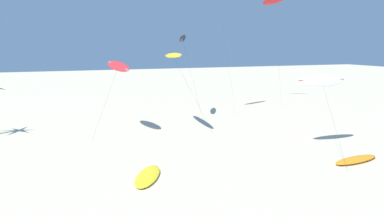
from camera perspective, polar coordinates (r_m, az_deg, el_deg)
The scene contains 7 objects.
flying_kite_0 at distance 38.30m, azimuth 21.89°, elevation 4.55°, with size 6.35×8.62×7.82m.
flying_kite_1 at distance 49.83m, azimuth -1.67°, elevation 12.24°, with size 2.92×7.47×12.88m.
flying_kite_2 at distance 70.02m, azimuth 14.38°, elevation 17.97°, with size 5.55×10.51×21.18m.
flying_kite_3 at distance 42.57m, azimuth -3.40°, elevation 9.26°, with size 4.64×8.85×10.16m.
flying_kite_5 at distance 42.25m, azimuth -12.91°, elevation 7.23°, with size 5.33×6.54×9.28m.
grounded_kite_0 at distance 34.86m, azimuth 26.94°, elevation -8.11°, with size 5.57×2.09×0.37m.
grounded_kite_1 at distance 27.81m, azimuth -7.81°, elevation -11.78°, with size 3.74×5.21×0.29m.
Camera 1 is at (-7.41, -4.98, 10.79)m, focal length 30.24 mm.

